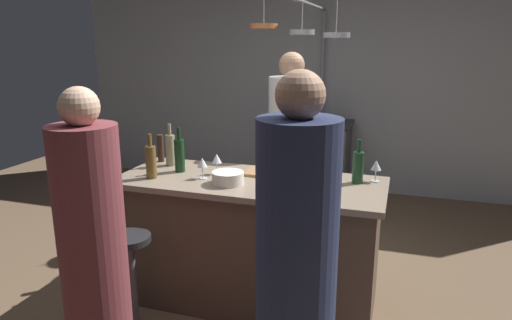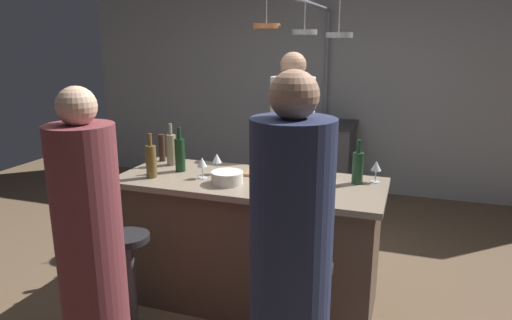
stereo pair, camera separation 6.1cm
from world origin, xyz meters
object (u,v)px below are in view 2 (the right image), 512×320
object	(u,v)px
wine_glass_near_right_guest	(202,163)
wine_bottle_white	(171,149)
stove_range	(319,159)
mixing_bowl_steel	(321,180)
guest_right	(290,279)
chef	(291,165)
bar_stool_left	(131,281)
mixing_bowl_ceramic	(227,178)
bar_stool_right	(307,314)
wine_bottle_green	(358,167)
pepper_mill	(162,148)
wine_glass_near_left_guest	(217,159)
wine_bottle_red	(180,154)
cutting_board	(269,173)
wine_bottle_amber	(151,161)
guest_left	(91,254)
wine_glass_by_chef	(376,167)

from	to	relation	value
wine_glass_near_right_guest	wine_bottle_white	bearing A→B (deg)	146.85
stove_range	mixing_bowl_steel	xyz separation A→B (m)	(0.48, -2.40, 0.48)
guest_right	wine_glass_near_right_guest	bearing A→B (deg)	132.90
wine_bottle_white	wine_glass_near_right_guest	bearing A→B (deg)	-33.15
stove_range	wine_glass_near_right_guest	distance (m)	2.60
chef	guest_right	world-z (taller)	chef
bar_stool_left	mixing_bowl_ceramic	xyz separation A→B (m)	(0.45, 0.49, 0.56)
bar_stool_right	wine_bottle_green	distance (m)	1.01
pepper_mill	wine_glass_near_left_guest	world-z (taller)	pepper_mill
wine_bottle_white	mixing_bowl_ceramic	size ratio (longest dim) A/B	1.51
wine_bottle_red	mixing_bowl_steel	bearing A→B (deg)	0.87
wine_bottle_white	mixing_bowl_steel	world-z (taller)	wine_bottle_white
wine_bottle_white	bar_stool_left	bearing A→B (deg)	-80.75
wine_glass_near_left_guest	guest_right	bearing A→B (deg)	-52.49
wine_bottle_green	wine_bottle_red	bearing A→B (deg)	-174.78
cutting_board	wine_bottle_amber	bearing A→B (deg)	-155.43
chef	mixing_bowl_steel	world-z (taller)	chef
bar_stool_left	cutting_board	size ratio (longest dim) A/B	2.12
stove_range	wine_bottle_green	bearing A→B (deg)	-73.10
stove_range	wine_glass_near_left_guest	size ratio (longest dim) A/B	6.10
bar_stool_right	cutting_board	distance (m)	1.06
bar_stool_left	cutting_board	bearing A→B (deg)	51.24
wine_bottle_amber	wine_glass_near_left_guest	xyz separation A→B (m)	(0.39, 0.23, -0.01)
bar_stool_left	wine_bottle_amber	size ratio (longest dim) A/B	2.23
mixing_bowl_ceramic	wine_bottle_white	bearing A→B (deg)	152.47
stove_range	wine_bottle_white	xyz separation A→B (m)	(-0.68, -2.28, 0.58)
wine_bottle_white	mixing_bowl_steel	xyz separation A→B (m)	(1.16, -0.12, -0.09)
chef	stove_range	bearing A→B (deg)	92.79
wine_bottle_green	mixing_bowl_ceramic	world-z (taller)	wine_bottle_green
wine_bottle_amber	wine_glass_near_left_guest	bearing A→B (deg)	30.35
cutting_board	mixing_bowl_ceramic	distance (m)	0.35
stove_range	mixing_bowl_ceramic	world-z (taller)	mixing_bowl_ceramic
wine_bottle_red	wine_bottle_green	distance (m)	1.24
guest_right	wine_glass_near_right_guest	world-z (taller)	guest_right
wine_bottle_white	wine_glass_near_left_guest	world-z (taller)	wine_bottle_white
wine_bottle_green	guest_right	bearing A→B (deg)	-97.00
guest_left	wine_glass_near_left_guest	xyz separation A→B (m)	(0.24, 1.07, 0.26)
wine_bottle_red	wine_glass_near_left_guest	distance (m)	0.28
bar_stool_left	mixing_bowl_steel	world-z (taller)	mixing_bowl_steel
guest_right	cutting_board	bearing A→B (deg)	111.89
mixing_bowl_ceramic	wine_glass_near_right_guest	bearing A→B (deg)	164.05
bar_stool_right	guest_left	world-z (taller)	guest_left
pepper_mill	cutting_board	bearing A→B (deg)	-5.13
chef	guest_right	size ratio (longest dim) A/B	1.01
chef	wine_glass_near_left_guest	xyz separation A→B (m)	(-0.34, -0.77, 0.21)
chef	wine_glass_by_chef	distance (m)	0.97
guest_left	wine_glass_near_left_guest	bearing A→B (deg)	77.30
mixing_bowl_ceramic	stove_range	bearing A→B (deg)	87.71
mixing_bowl_ceramic	guest_left	bearing A→B (deg)	-114.29
guest_right	cutting_board	distance (m)	1.27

